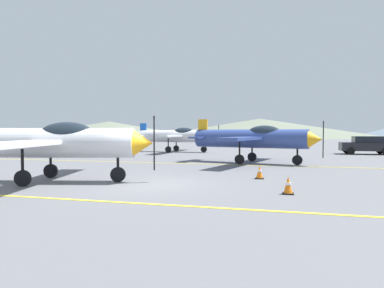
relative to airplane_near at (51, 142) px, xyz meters
The scene contains 11 objects.
ground_plane 4.36m from the airplane_near, ahead, with size 400.00×400.00×0.00m, color slate.
apron_line_near 5.27m from the airplane_near, 36.90° to the right, with size 80.00×0.16×0.01m, color yellow.
apron_line_far 9.99m from the airplane_near, 66.00° to the left, with size 80.00×0.16×0.01m, color yellow.
airplane_near is the anchor object (origin of this frame).
airplane_mid 12.79m from the airplane_near, 55.16° to the left, with size 8.47×9.62×2.89m.
airplane_far 21.00m from the airplane_near, 93.06° to the left, with size 8.36×9.64×2.89m.
car_sedan 27.24m from the airplane_near, 53.12° to the left, with size 4.34×2.10×1.62m.
traffic_cone_front 9.38m from the airplane_near, ahead, with size 0.36×0.36×0.59m.
traffic_cone_side 8.80m from the airplane_near, 20.76° to the left, with size 0.36×0.36×0.59m.
hill_left 136.22m from the airplane_near, 117.38° to the left, with size 74.15×74.15×6.30m, color slate.
hill_centerleft 121.30m from the airplane_near, 89.78° to the left, with size 87.81×87.81×6.91m, color slate.
Camera 1 is at (5.09, -12.52, 2.05)m, focal length 32.25 mm.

